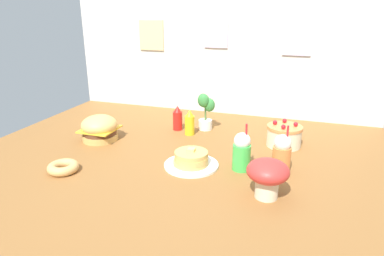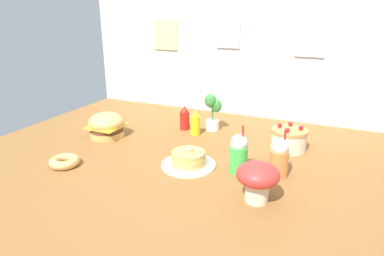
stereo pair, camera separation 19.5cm
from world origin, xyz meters
TOP-DOWN VIEW (x-y plane):
  - ground_plane at (0.00, 0.00)m, footprint 2.45×1.99m
  - back_wall at (-0.00, 0.99)m, footprint 2.45×0.04m
  - burger at (-0.57, 0.13)m, footprint 0.23×0.23m
  - pancake_stack at (0.11, -0.06)m, footprint 0.30×0.30m
  - layer_cake at (0.57, 0.40)m, footprint 0.22×0.22m
  - ketchup_bottle at (-0.17, 0.48)m, footprint 0.07×0.07m
  - mustard_bottle at (-0.05, 0.41)m, footprint 0.07×0.07m
  - cream_soda_cup at (0.38, -0.01)m, footprint 0.10×0.10m
  - orange_float_cup at (0.58, 0.02)m, footprint 0.10×0.10m
  - donut_pink_glaze at (-0.50, -0.33)m, footprint 0.16×0.16m
  - potted_plant at (0.02, 0.54)m, footprint 0.13×0.10m
  - mushroom_stool at (0.54, -0.26)m, footprint 0.19×0.19m

SIDE VIEW (x-z plane):
  - ground_plane at x=0.00m, z-range -0.02..0.00m
  - donut_pink_glaze at x=-0.50m, z-range 0.00..0.05m
  - pancake_stack at x=0.11m, z-range -0.02..0.09m
  - layer_cake at x=0.57m, z-range -0.01..0.15m
  - burger at x=-0.57m, z-range 0.00..0.16m
  - ketchup_bottle at x=-0.17m, z-range -0.01..0.17m
  - mustard_bottle at x=-0.05m, z-range -0.01..0.17m
  - cream_soda_cup at x=0.38m, z-range -0.03..0.23m
  - orange_float_cup at x=0.58m, z-range -0.03..0.23m
  - mushroom_stool at x=0.54m, z-range 0.02..0.20m
  - potted_plant at x=0.02m, z-range 0.01..0.27m
  - back_wall at x=0.00m, z-range 0.00..0.99m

